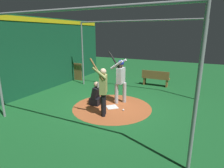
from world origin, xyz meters
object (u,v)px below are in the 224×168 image
Objects in this scene: batter at (120,77)px; catcher at (96,96)px; home_plate at (112,107)px; bench at (155,78)px; visitor at (103,89)px; baseball_0 at (123,110)px; bat_rack at (76,72)px.

batter is 1.22m from catcher.
bench reaches higher than home_plate.
baseball_0 is (0.49, 0.65, -0.94)m from visitor.
home_plate is at bearing -98.01° from batter.
baseball_0 is at bearing -35.28° from bat_rack.
batter reaches higher than baseball_0.
batter is at bearing 121.67° from baseball_0.
batter is 1.44× the size of bench.
catcher is at bearing -141.13° from batter.
visitor reaches higher than home_plate.
catcher reaches higher than baseball_0.
home_plate is at bearing 73.77° from visitor.
bat_rack reaches higher than baseball_0.
bat_rack reaches higher than bench.
bench is (4.69, 0.83, -0.06)m from bat_rack.
bat_rack is at bearing 144.72° from baseball_0.
visitor reaches higher than bench.
bat_rack is at bearing -170.01° from bench.
bat_rack is (-3.98, 3.82, -0.49)m from visitor.
bat_rack is at bearing 136.78° from catcher.
bench is 19.96× the size of baseball_0.
bat_rack is 0.71× the size of bench.
baseball_0 is at bearing -93.11° from bench.
bat_rack is 5.50m from baseball_0.
visitor is at bearing -46.03° from catcher.
visitor is 27.76× the size of baseball_0.
catcher is 0.66× the size of bench.
bat_rack is (-4.02, 2.43, -0.60)m from batter.
home_plate is 0.20× the size of batter.
baseball_0 is at bearing 33.13° from visitor.
catcher is (-0.69, -0.02, 0.37)m from home_plate.
bench is 4.02m from baseball_0.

